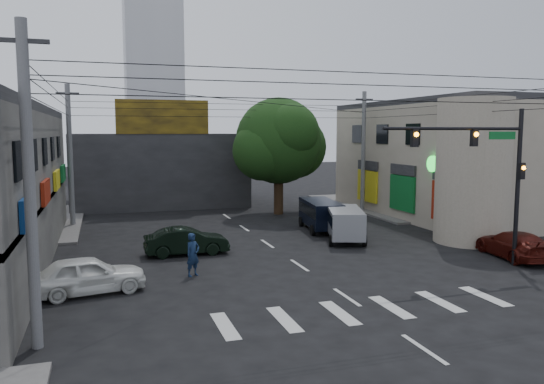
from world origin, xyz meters
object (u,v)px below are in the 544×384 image
dark_sedan (186,241)px  traffic_officer (193,255)px  utility_pole_near_left (29,188)px  silver_minivan (345,225)px  traffic_gantry (489,162)px  white_compact (88,275)px  street_tree (279,141)px  maroon_sedan (514,245)px  utility_pole_far_left (70,156)px  navy_van (321,216)px  utility_pole_far_right (363,152)px

dark_sedan → traffic_officer: (-0.35, -4.09, 0.24)m
utility_pole_near_left → silver_minivan: 18.85m
traffic_gantry → white_compact: traffic_gantry is taller
street_tree → maroon_sedan: bearing=-68.9°
dark_sedan → silver_minivan: silver_minivan is taller
utility_pole_far_left → silver_minivan: 18.11m
utility_pole_near_left → utility_pole_far_left: (0.00, 20.50, 0.00)m
street_tree → silver_minivan: bearing=-87.7°
traffic_gantry → navy_van: (-3.44, 10.82, -3.89)m
utility_pole_far_left → traffic_officer: utility_pole_far_left is taller
traffic_gantry → utility_pole_near_left: bearing=-169.2°
traffic_gantry → dark_sedan: 14.80m
dark_sedan → utility_pole_far_right: bearing=-56.2°
traffic_gantry → navy_van: traffic_gantry is taller
utility_pole_near_left → silver_minivan: size_ratio=1.99×
silver_minivan → navy_van: navy_van is taller
white_compact → silver_minivan: size_ratio=0.99×
white_compact → silver_minivan: 14.90m
street_tree → traffic_gantry: 18.42m
utility_pole_near_left → dark_sedan: 12.49m
utility_pole_near_left → traffic_gantry: bearing=10.8°
navy_van → white_compact: bearing=132.9°
utility_pole_far_right → dark_sedan: 18.66m
silver_minivan → utility_pole_near_left: bearing=145.5°
utility_pole_far_left → maroon_sedan: size_ratio=1.89×
maroon_sedan → utility_pole_near_left: bearing=21.1°
street_tree → utility_pole_far_left: size_ratio=0.95×
utility_pole_near_left → maroon_sedan: utility_pole_near_left is taller
street_tree → utility_pole_near_left: utility_pole_near_left is taller
maroon_sedan → traffic_officer: traffic_officer is taller
utility_pole_far_right → white_compact: utility_pole_far_right is taller
white_compact → navy_van: size_ratio=0.93×
traffic_gantry → traffic_officer: bearing=168.0°
traffic_gantry → dark_sedan: bearing=151.3°
white_compact → utility_pole_far_right: bearing=-61.7°
utility_pole_far_right → traffic_gantry: bearing=-98.9°
utility_pole_far_left → utility_pole_far_right: size_ratio=1.00×
street_tree → maroon_sedan: 18.69m
navy_van → dark_sedan: bearing=122.3°
utility_pole_far_right → silver_minivan: size_ratio=1.99×
utility_pole_far_left → utility_pole_far_right: same height
utility_pole_far_left → maroon_sedan: bearing=-37.1°
utility_pole_far_right → navy_van: bearing=-134.7°
utility_pole_far_right → silver_minivan: utility_pole_far_right is taller
street_tree → white_compact: street_tree is taller
dark_sedan → white_compact: size_ratio=0.92×
utility_pole_far_left → silver_minivan: utility_pole_far_left is taller
utility_pole_far_right → traffic_officer: bearing=-137.3°
dark_sedan → white_compact: (-4.59, -5.37, 0.05)m
utility_pole_far_left → dark_sedan: utility_pole_far_left is taller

